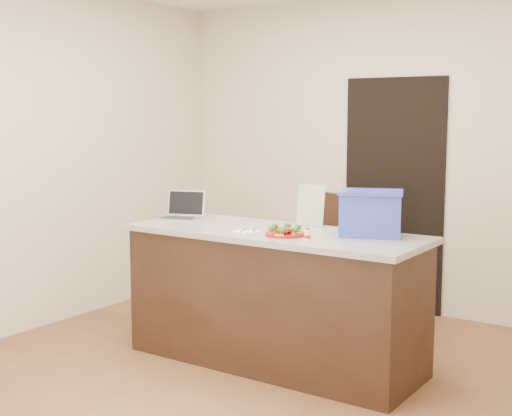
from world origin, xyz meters
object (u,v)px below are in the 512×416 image
Objects in this scene: blue_box at (371,213)px; chair at (322,252)px; plate at (285,234)px; yogurt_bottle at (308,235)px; napkin at (246,232)px; laptop at (182,211)px; island at (274,297)px.

blue_box reaches higher than chair.
blue_box is at bearing 33.99° from plate.
blue_box reaches higher than plate.
chair is at bearing 114.90° from yogurt_bottle.
plate is 0.28m from napkin.
laptop is (-1.24, 0.28, 0.02)m from yogurt_bottle.
yogurt_bottle is (0.38, -0.21, 0.49)m from island.
plate is 0.54× the size of blue_box.
chair reaches higher than island.
chair is at bearing 32.01° from laptop.
island is 1.01m from laptop.
island is 0.51m from plate.
plate is 0.24× the size of chair.
yogurt_bottle is 1.27m from laptop.
island is 1.93× the size of chair.
napkin is 0.30× the size of blue_box.
napkin is at bearing -35.59° from laptop.
chair is (0.71, 0.86, -0.37)m from laptop.
plate is 0.75× the size of laptop.
island is at bearing -61.90° from chair.
yogurt_bottle is at bearing -46.33° from chair.
yogurt_bottle is 0.47m from blue_box.
blue_box is (0.73, 0.33, 0.14)m from napkin.
yogurt_bottle reaches higher than island.
island is 0.65m from yogurt_bottle.
yogurt_bottle is (0.21, -0.08, 0.02)m from plate.
chair is (-0.77, 0.76, -0.46)m from blue_box.
chair is at bearing 91.94° from napkin.
yogurt_bottle is 0.23× the size of laptop.
island is at bearing -22.96° from laptop.
plate is at bearing 5.87° from napkin.
chair reaches higher than yogurt_bottle.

